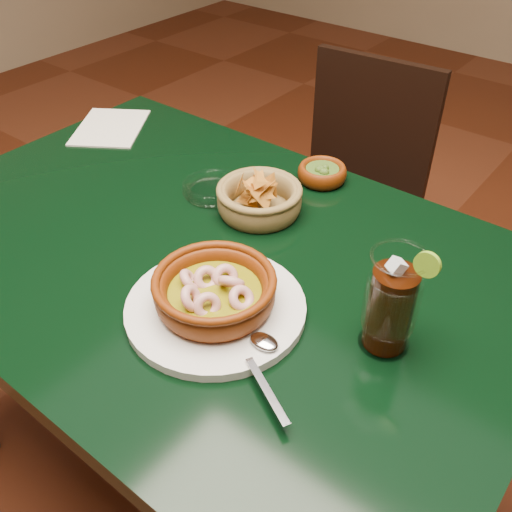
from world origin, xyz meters
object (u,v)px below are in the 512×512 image
Objects in this scene: dining_table at (206,287)px; cola_drink at (391,303)px; chip_basket at (259,199)px; shrimp_plate at (215,296)px; dining_chair at (348,198)px.

dining_table is 0.41m from cola_drink.
shrimp_plate is at bearing -65.57° from chip_basket.
dining_table is 0.22m from shrimp_plate.
chip_basket is (0.01, 0.15, 0.13)m from dining_table.
chip_basket is (-0.12, 0.27, -0.00)m from shrimp_plate.
chip_basket is 1.06× the size of cola_drink.
chip_basket is (0.09, -0.55, 0.31)m from dining_chair.
dining_chair reaches higher than dining_table.
shrimp_plate is at bearing -156.49° from cola_drink.
dining_chair is 0.90m from shrimp_plate.
shrimp_plate is 1.95× the size of cola_drink.
chip_basket reaches higher than dining_table.
chip_basket reaches higher than shrimp_plate.
chip_basket is at bearing -80.35° from dining_chair.
cola_drink is at bearing -57.33° from dining_chair.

